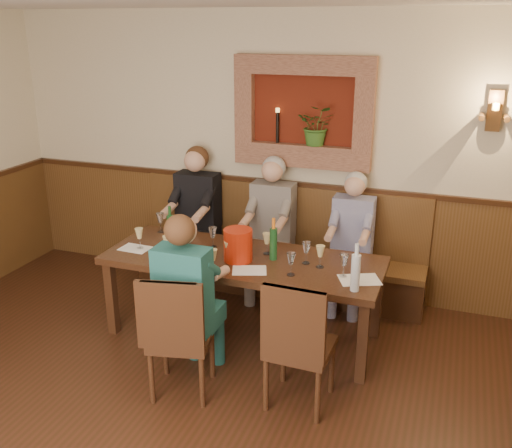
{
  "coord_description": "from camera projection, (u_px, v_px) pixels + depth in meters",
  "views": [
    {
      "loc": [
        1.64,
        -2.39,
        2.66
      ],
      "look_at": [
        0.1,
        1.9,
        1.05
      ],
      "focal_mm": 40.0,
      "sensor_mm": 36.0,
      "label": 1
    }
  ],
  "objects": [
    {
      "name": "room_shell",
      "position": [
        111.0,
        184.0,
        2.9
      ],
      "size": [
        6.04,
        6.04,
        2.82
      ],
      "color": "beige",
      "rests_on": "ground"
    },
    {
      "name": "wainscoting",
      "position": [
        130.0,
        399.0,
        3.33
      ],
      "size": [
        6.02,
        6.02,
        1.15
      ],
      "color": "#533517",
      "rests_on": "ground"
    },
    {
      "name": "wall_niche",
      "position": [
        307.0,
        117.0,
        5.46
      ],
      "size": [
        1.36,
        0.3,
        1.06
      ],
      "color": "#5B1A0D",
      "rests_on": "ground"
    },
    {
      "name": "wall_sconce",
      "position": [
        494.0,
        112.0,
        4.87
      ],
      "size": [
        0.25,
        0.2,
        0.35
      ],
      "color": "#533517",
      "rests_on": "ground"
    },
    {
      "name": "dining_table",
      "position": [
        243.0,
        265.0,
        4.94
      ],
      "size": [
        2.4,
        0.9,
        0.75
      ],
      "color": "black",
      "rests_on": "ground"
    },
    {
      "name": "bench",
      "position": [
        276.0,
        262.0,
        5.89
      ],
      "size": [
        3.0,
        0.45,
        1.11
      ],
      "color": "#381E0F",
      "rests_on": "ground"
    },
    {
      "name": "chair_near_left",
      "position": [
        182.0,
        358.0,
        4.27
      ],
      "size": [
        0.53,
        0.53,
        0.99
      ],
      "rotation": [
        0.0,
        0.0,
        0.22
      ],
      "color": "black",
      "rests_on": "ground"
    },
    {
      "name": "chair_near_right",
      "position": [
        299.0,
        368.0,
        4.14
      ],
      "size": [
        0.46,
        0.46,
        1.01
      ],
      "rotation": [
        0.0,
        0.0,
        -0.03
      ],
      "color": "black",
      "rests_on": "ground"
    },
    {
      "name": "person_bench_left",
      "position": [
        195.0,
        229.0,
        5.98
      ],
      "size": [
        0.44,
        0.54,
        1.48
      ],
      "color": "black",
      "rests_on": "ground"
    },
    {
      "name": "person_bench_mid",
      "position": [
        270.0,
        241.0,
        5.72
      ],
      "size": [
        0.43,
        0.52,
        1.44
      ],
      "color": "#585350",
      "rests_on": "ground"
    },
    {
      "name": "person_bench_right",
      "position": [
        350.0,
        255.0,
        5.48
      ],
      "size": [
        0.39,
        0.48,
        1.35
      ],
      "color": "navy",
      "rests_on": "ground"
    },
    {
      "name": "person_chair_front",
      "position": [
        190.0,
        313.0,
        4.33
      ],
      "size": [
        0.41,
        0.5,
        1.4
      ],
      "color": "navy",
      "rests_on": "ground"
    },
    {
      "name": "spittoon_bucket",
      "position": [
        238.0,
        245.0,
        4.81
      ],
      "size": [
        0.29,
        0.29,
        0.28
      ],
      "primitive_type": "cylinder",
      "rotation": [
        0.0,
        0.0,
        0.2
      ],
      "color": "red",
      "rests_on": "dining_table"
    },
    {
      "name": "wine_bottle_green_a",
      "position": [
        273.0,
        243.0,
        4.83
      ],
      "size": [
        0.09,
        0.09,
        0.37
      ],
      "rotation": [
        0.0,
        0.0,
        0.43
      ],
      "color": "#19471E",
      "rests_on": "dining_table"
    },
    {
      "name": "wine_bottle_green_b",
      "position": [
        171.0,
        229.0,
        5.18
      ],
      "size": [
        0.08,
        0.08,
        0.36
      ],
      "rotation": [
        0.0,
        0.0,
        0.41
      ],
      "color": "#19471E",
      "rests_on": "dining_table"
    },
    {
      "name": "water_bottle",
      "position": [
        356.0,
        272.0,
        4.26
      ],
      "size": [
        0.07,
        0.07,
        0.38
      ],
      "rotation": [
        0.0,
        0.0,
        0.02
      ],
      "color": "silver",
      "rests_on": "dining_table"
    },
    {
      "name": "tasting_sheet_a",
      "position": [
        135.0,
        248.0,
        5.11
      ],
      "size": [
        0.27,
        0.2,
        0.0
      ],
      "primitive_type": "cube",
      "rotation": [
        0.0,
        0.0,
        -0.05
      ],
      "color": "white",
      "rests_on": "dining_table"
    },
    {
      "name": "tasting_sheet_b",
      "position": [
        249.0,
        270.0,
        4.65
      ],
      "size": [
        0.33,
        0.28,
        0.0
      ],
      "primitive_type": "cube",
      "rotation": [
        0.0,
        0.0,
        0.35
      ],
      "color": "white",
      "rests_on": "dining_table"
    },
    {
      "name": "tasting_sheet_c",
      "position": [
        359.0,
        280.0,
        4.48
      ],
      "size": [
        0.38,
        0.33,
        0.0
      ],
      "primitive_type": "cube",
      "rotation": [
        0.0,
        0.0,
        0.43
      ],
      "color": "white",
      "rests_on": "dining_table"
    },
    {
      "name": "tasting_sheet_d",
      "position": [
        193.0,
        264.0,
        4.78
      ],
      "size": [
        0.34,
        0.29,
        0.0
      ],
      "primitive_type": "cube",
      "rotation": [
        0.0,
        0.0,
        -0.37
      ],
      "color": "white",
      "rests_on": "dining_table"
    },
    {
      "name": "wine_glass_0",
      "position": [
        139.0,
        238.0,
        5.08
      ],
      "size": [
        0.08,
        0.08,
        0.19
      ],
      "primitive_type": null,
      "color": "#D4C27F",
      "rests_on": "dining_table"
    },
    {
      "name": "wine_glass_1",
      "position": [
        171.0,
        233.0,
        5.22
      ],
      "size": [
        0.08,
        0.08,
        0.19
      ],
      "primitive_type": null,
      "color": "white",
      "rests_on": "dining_table"
    },
    {
      "name": "wine_glass_2",
      "position": [
        167.0,
        246.0,
        4.9
      ],
      "size": [
        0.08,
        0.08,
        0.19
      ],
      "primitive_type": null,
      "color": "#D4C27F",
      "rests_on": "dining_table"
    },
    {
      "name": "wine_glass_3",
      "position": [
        213.0,
        237.0,
        5.1
      ],
      "size": [
        0.08,
        0.08,
        0.19
      ],
      "primitive_type": null,
      "color": "white",
      "rests_on": "dining_table"
    },
    {
      "name": "wine_glass_4",
      "position": [
        229.0,
        252.0,
        4.77
      ],
      "size": [
        0.08,
        0.08,
        0.19
      ],
      "primitive_type": null,
      "color": "#D4C27F",
      "rests_on": "dining_table"
    },
    {
      "name": "wine_glass_5",
      "position": [
        267.0,
        244.0,
        4.96
      ],
      "size": [
        0.08,
        0.08,
        0.19
      ],
      "primitive_type": null,
      "color": "#D4C27F",
      "rests_on": "dining_table"
    },
    {
      "name": "wine_glass_6",
      "position": [
        291.0,
        264.0,
        4.54
      ],
      "size": [
        0.08,
        0.08,
        0.19
      ],
      "primitive_type": null,
      "color": "white",
      "rests_on": "dining_table"
    },
    {
      "name": "wine_glass_7",
      "position": [
        320.0,
        257.0,
        4.68
      ],
      "size": [
        0.08,
        0.08,
        0.19
      ],
      "primitive_type": null,
      "color": "#D4C27F",
      "rests_on": "dining_table"
    },
    {
      "name": "wine_glass_8",
      "position": [
        344.0,
        266.0,
        4.51
      ],
      "size": [
        0.08,
        0.08,
        0.19
      ],
      "primitive_type": null,
      "color": "white",
      "rests_on": "dining_table"
    },
    {
      "name": "wine_glass_9",
      "position": [
        213.0,
        260.0,
        4.61
      ],
      "size": [
        0.08,
        0.08,
        0.19
      ],
      "primitive_type": null,
      "color": "#D4C27F",
      "rests_on": "dining_table"
    },
    {
      "name": "wine_glass_10",
      "position": [
        160.0,
        223.0,
        5.48
      ],
      "size": [
        0.08,
        0.08,
        0.19
      ],
      "primitive_type": null,
      "color": "white",
      "rests_on": "dining_table"
    },
    {
      "name": "wine_glass_11",
      "position": [
        306.0,
        253.0,
        4.76
      ],
      "size": [
        0.08,
        0.08,
        0.19
      ],
      "primitive_type": null,
      "color": "white",
      "rests_on": "dining_table"
    }
  ]
}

